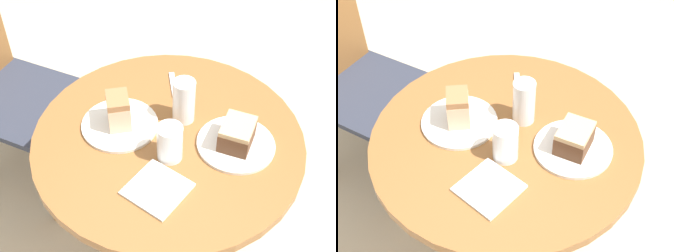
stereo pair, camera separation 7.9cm
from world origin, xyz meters
TOP-DOWN VIEW (x-y plane):
  - table at (0.00, 0.00)m, footprint 0.80×0.80m
  - chair at (0.09, 0.85)m, footprint 0.49×0.52m
  - plate_near at (0.07, -0.18)m, footprint 0.22×0.22m
  - plate_far at (-0.04, 0.14)m, footprint 0.23×0.23m
  - cake_slice_near at (0.07, -0.18)m, footprint 0.12×0.10m
  - cake_slice_far at (-0.04, 0.14)m, footprint 0.11×0.10m
  - glass_lemonade at (0.09, 0.00)m, footprint 0.07×0.07m
  - glass_water at (-0.07, -0.05)m, footprint 0.07×0.07m
  - napkin_stack at (-0.18, -0.08)m, footprint 0.16×0.16m
  - spoon at (0.20, 0.11)m, footprint 0.11×0.09m

SIDE VIEW (x-z plane):
  - chair at x=0.09m, z-range 0.02..0.99m
  - table at x=0.00m, z-range 0.20..0.96m
  - spoon at x=0.20m, z-range 0.76..0.77m
  - napkin_stack at x=-0.18m, z-range 0.76..0.77m
  - plate_near at x=0.07m, z-range 0.76..0.77m
  - plate_far at x=-0.04m, z-range 0.76..0.77m
  - cake_slice_near at x=0.07m, z-range 0.77..0.84m
  - glass_water at x=-0.07m, z-range 0.76..0.87m
  - cake_slice_far at x=-0.04m, z-range 0.77..0.87m
  - glass_lemonade at x=0.09m, z-range 0.75..0.89m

